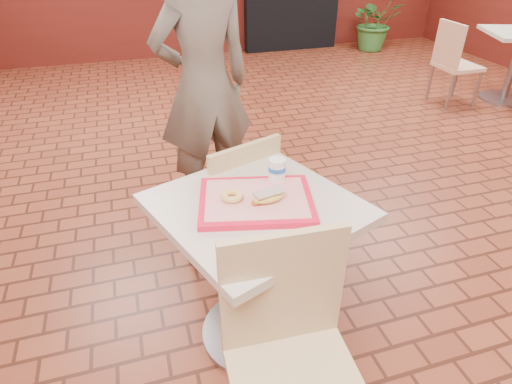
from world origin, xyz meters
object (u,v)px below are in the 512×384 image
object	(u,v)px
ring_donut	(232,196)
long_john_donut	(269,197)
serving_tray	(256,201)
customer	(204,85)
potted_plant	(375,22)
paper_cup	(277,169)
chair_main_front	(291,351)
chair_second_left	(454,60)
main_table	(256,252)
chair_main_back	(234,204)

from	to	relation	value
ring_donut	long_john_donut	distance (m)	0.16
serving_tray	customer	bearing A→B (deg)	88.44
long_john_donut	potted_plant	xyz separation A→B (m)	(3.64, 5.23, -0.43)
paper_cup	chair_main_front	bearing A→B (deg)	-104.55
long_john_donut	chair_second_left	bearing A→B (deg)	40.22
potted_plant	paper_cup	bearing A→B (deg)	-125.00
chair_main_front	paper_cup	bearing A→B (deg)	78.55
potted_plant	main_table	bearing A→B (deg)	-125.37
chair_main_back	serving_tray	xyz separation A→B (m)	(-0.02, -0.48, 0.33)
chair_main_back	serving_tray	size ratio (longest dim) A/B	1.92
long_john_donut	ring_donut	bearing A→B (deg)	156.77
chair_main_back	paper_cup	size ratio (longest dim) A/B	9.37
serving_tray	paper_cup	xyz separation A→B (m)	(0.14, 0.13, 0.07)
customer	long_john_donut	size ratio (longest dim) A/B	11.73
ring_donut	paper_cup	distance (m)	0.27
chair_main_front	customer	xyz separation A→B (m)	(0.07, 1.88, 0.38)
customer	long_john_donut	xyz separation A→B (m)	(0.01, -1.36, -0.06)
customer	serving_tray	bearing A→B (deg)	79.31
main_table	chair_main_back	world-z (taller)	chair_main_back
long_john_donut	serving_tray	bearing A→B (deg)	137.54
chair_main_front	potted_plant	bearing A→B (deg)	60.18
serving_tray	long_john_donut	distance (m)	0.07
main_table	chair_second_left	bearing A→B (deg)	39.41
chair_main_back	long_john_donut	xyz separation A→B (m)	(0.02, -0.52, 0.37)
chair_main_front	chair_main_back	xyz separation A→B (m)	(0.06, 1.04, -0.04)
paper_cup	chair_second_left	world-z (taller)	paper_cup
main_table	ring_donut	size ratio (longest dim) A/B	8.76
serving_tray	chair_second_left	world-z (taller)	chair_second_left
main_table	paper_cup	xyz separation A→B (m)	(0.14, 0.13, 0.35)
customer	serving_tray	xyz separation A→B (m)	(-0.04, -1.32, -0.09)
main_table	paper_cup	distance (m)	0.40
main_table	paper_cup	bearing A→B (deg)	42.58
chair_main_front	ring_donut	bearing A→B (deg)	99.15
chair_main_back	potted_plant	world-z (taller)	chair_main_back
paper_cup	potted_plant	xyz separation A→B (m)	(3.55, 5.07, -0.46)
chair_main_back	chair_second_left	xyz separation A→B (m)	(3.17, 2.13, 0.01)
chair_main_front	customer	distance (m)	1.92
customer	ring_donut	size ratio (longest dim) A/B	19.78
serving_tray	paper_cup	bearing A→B (deg)	42.58
chair_main_back	ring_donut	xyz separation A→B (m)	(-0.12, -0.46, 0.36)
chair_main_front	customer	size ratio (longest dim) A/B	0.53
chair_main_back	ring_donut	size ratio (longest dim) A/B	9.80
ring_donut	long_john_donut	size ratio (longest dim) A/B	0.59
main_table	ring_donut	distance (m)	0.34
main_table	potted_plant	bearing A→B (deg)	54.63
ring_donut	paper_cup	world-z (taller)	paper_cup
main_table	chair_main_back	distance (m)	0.49
paper_cup	potted_plant	world-z (taller)	paper_cup
ring_donut	paper_cup	size ratio (longest dim) A/B	0.96
ring_donut	paper_cup	xyz separation A→B (m)	(0.24, 0.11, 0.04)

